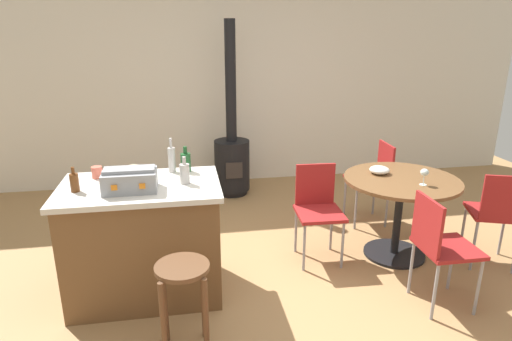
% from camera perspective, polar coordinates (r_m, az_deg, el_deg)
% --- Properties ---
extents(ground_plane, '(8.80, 8.80, 0.00)m').
position_cam_1_polar(ground_plane, '(3.59, 3.38, -16.10)').
color(ground_plane, '#A37A4C').
extents(back_wall, '(8.00, 0.10, 2.70)m').
position_cam_1_polar(back_wall, '(5.86, -2.89, 11.53)').
color(back_wall, silver).
rests_on(back_wall, ground_plane).
extents(kitchen_island, '(1.18, 0.75, 0.91)m').
position_cam_1_polar(kitchen_island, '(3.52, -14.36, -8.78)').
color(kitchen_island, brown).
rests_on(kitchen_island, ground_plane).
extents(wooden_stool, '(0.34, 0.34, 0.63)m').
position_cam_1_polar(wooden_stool, '(2.85, -9.47, -14.98)').
color(wooden_stool, brown).
rests_on(wooden_stool, ground_plane).
extents(dining_table, '(1.01, 1.01, 0.75)m').
position_cam_1_polar(dining_table, '(4.12, 18.28, -3.31)').
color(dining_table, black).
rests_on(dining_table, ground_plane).
extents(folding_chair_near, '(0.51, 0.51, 0.88)m').
position_cam_1_polar(folding_chair_near, '(4.27, 28.93, -4.64)').
color(folding_chair_near, maroon).
rests_on(folding_chair_near, ground_plane).
extents(folding_chair_far, '(0.41, 0.41, 0.87)m').
position_cam_1_polar(folding_chair_far, '(4.81, 15.11, -0.72)').
color(folding_chair_far, maroon).
rests_on(folding_chair_far, ground_plane).
extents(folding_chair_left, '(0.42, 0.42, 0.86)m').
position_cam_1_polar(folding_chair_left, '(3.96, 8.06, -4.52)').
color(folding_chair_left, maroon).
rests_on(folding_chair_left, ground_plane).
extents(folding_chair_right, '(0.41, 0.40, 0.87)m').
position_cam_1_polar(folding_chair_right, '(3.50, 22.87, -8.70)').
color(folding_chair_right, maroon).
rests_on(folding_chair_right, ground_plane).
extents(wood_stove, '(0.44, 0.45, 2.12)m').
position_cam_1_polar(wood_stove, '(5.46, -3.17, 2.12)').
color(wood_stove, black).
rests_on(wood_stove, ground_plane).
extents(toolbox, '(0.37, 0.25, 0.17)m').
position_cam_1_polar(toolbox, '(3.21, -16.12, -1.20)').
color(toolbox, gray).
rests_on(toolbox, kitchen_island).
extents(bottle_0, '(0.07, 0.07, 0.21)m').
position_cam_1_polar(bottle_0, '(3.27, -9.30, -0.35)').
color(bottle_0, '#B7B2AD').
rests_on(bottle_0, kitchen_island).
extents(bottle_1, '(0.08, 0.08, 0.21)m').
position_cam_1_polar(bottle_1, '(3.55, -9.16, 1.12)').
color(bottle_1, '#194C23').
rests_on(bottle_1, kitchen_island).
extents(bottle_2, '(0.06, 0.06, 0.28)m').
position_cam_1_polar(bottle_2, '(3.55, -10.95, 1.48)').
color(bottle_2, '#B7B2AD').
rests_on(bottle_2, kitchen_island).
extents(bottle_3, '(0.06, 0.06, 0.18)m').
position_cam_1_polar(bottle_3, '(3.33, -22.61, -1.41)').
color(bottle_3, '#603314').
rests_on(bottle_3, kitchen_island).
extents(cup_0, '(0.11, 0.07, 0.09)m').
position_cam_1_polar(cup_0, '(3.53, -15.65, -0.03)').
color(cup_0, tan).
rests_on(cup_0, kitchen_island).
extents(cup_1, '(0.12, 0.08, 0.09)m').
position_cam_1_polar(cup_1, '(3.58, -20.00, -0.21)').
color(cup_1, '#DB6651').
rests_on(cup_1, kitchen_island).
extents(wine_glass, '(0.07, 0.07, 0.14)m').
position_cam_1_polar(wine_glass, '(3.92, 21.14, -0.31)').
color(wine_glass, silver).
rests_on(wine_glass, dining_table).
extents(serving_bowl, '(0.18, 0.18, 0.07)m').
position_cam_1_polar(serving_bowl, '(4.13, 15.81, 0.08)').
color(serving_bowl, white).
rests_on(serving_bowl, dining_table).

